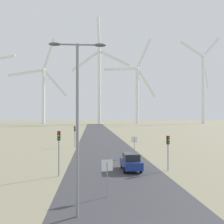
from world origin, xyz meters
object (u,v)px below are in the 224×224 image
(wind_turbine_right, at_px, (137,88))
(wind_turbine_far_right, at_px, (203,81))
(traffic_light_post_mid_left, at_px, (75,132))
(stop_sign_near, at_px, (107,171))
(streetlamp, at_px, (77,107))
(stop_sign_far, at_px, (134,143))
(traffic_light_post_near_left, at_px, (59,143))
(wind_turbine_left, at_px, (43,89))
(wind_turbine_center, at_px, (99,78))
(traffic_light_post_near_right, at_px, (168,145))
(car_approaching, at_px, (131,162))

(wind_turbine_right, height_order, wind_turbine_far_right, wind_turbine_far_right)
(traffic_light_post_mid_left, bearing_deg, stop_sign_near, -82.07)
(streetlamp, relative_size, traffic_light_post_mid_left, 2.63)
(stop_sign_far, height_order, wind_turbine_right, wind_turbine_right)
(streetlamp, height_order, traffic_light_post_near_left, streetlamp)
(stop_sign_near, bearing_deg, wind_turbine_left, 101.64)
(traffic_light_post_near_left, distance_m, traffic_light_post_mid_left, 23.40)
(wind_turbine_left, relative_size, wind_turbine_right, 1.00)
(wind_turbine_center, bearing_deg, traffic_light_post_near_left, -93.18)
(traffic_light_post_mid_left, height_order, wind_turbine_center, wind_turbine_center)
(wind_turbine_center, bearing_deg, wind_turbine_right, 5.96)
(traffic_light_post_near_right, bearing_deg, stop_sign_far, 103.66)
(stop_sign_far, xyz_separation_m, traffic_light_post_near_left, (-9.05, -10.42, 1.13))
(wind_turbine_left, height_order, wind_turbine_right, wind_turbine_left)
(traffic_light_post_near_left, relative_size, wind_turbine_center, 0.06)
(traffic_light_post_near_left, height_order, wind_turbine_far_right, wind_turbine_far_right)
(stop_sign_near, height_order, traffic_light_post_mid_left, traffic_light_post_mid_left)
(stop_sign_far, relative_size, wind_turbine_left, 0.05)
(wind_turbine_center, distance_m, wind_turbine_far_right, 74.85)
(wind_turbine_center, xyz_separation_m, wind_turbine_right, (27.03, 2.82, -6.00))
(traffic_light_post_near_right, bearing_deg, streetlamp, -126.88)
(traffic_light_post_mid_left, relative_size, car_approaching, 0.92)
(traffic_light_post_near_left, bearing_deg, car_approaching, 15.84)
(car_approaching, relative_size, wind_turbine_right, 0.07)
(stop_sign_near, xyz_separation_m, car_approaching, (3.07, 8.80, -0.96))
(wind_turbine_center, height_order, wind_turbine_right, wind_turbine_center)
(traffic_light_post_near_right, distance_m, wind_turbine_center, 156.81)
(traffic_light_post_near_left, bearing_deg, wind_turbine_far_right, 62.01)
(streetlamp, bearing_deg, wind_turbine_right, 78.82)
(traffic_light_post_near_right, xyz_separation_m, wind_turbine_right, (24.48, 156.94, 22.82))
(stop_sign_far, bearing_deg, wind_turbine_center, 90.16)
(car_approaching, bearing_deg, traffic_light_post_near_right, -6.84)
(stop_sign_near, distance_m, wind_turbine_right, 169.89)
(traffic_light_post_near_left, distance_m, wind_turbine_right, 164.05)
(car_approaching, bearing_deg, wind_turbine_right, 79.73)
(traffic_light_post_near_left, height_order, car_approaching, traffic_light_post_near_left)
(traffic_light_post_near_right, bearing_deg, wind_turbine_center, 90.95)
(stop_sign_near, height_order, wind_turbine_far_right, wind_turbine_far_right)
(stop_sign_far, height_order, car_approaching, stop_sign_far)
(car_approaching, height_order, wind_turbine_right, wind_turbine_right)
(car_approaching, bearing_deg, traffic_light_post_near_left, -164.16)
(wind_turbine_left, bearing_deg, traffic_light_post_near_right, -75.47)
(stop_sign_far, bearing_deg, traffic_light_post_near_right, -76.34)
(traffic_light_post_near_right, relative_size, wind_turbine_right, 0.06)
(traffic_light_post_mid_left, distance_m, car_approaching, 22.60)
(wind_turbine_left, xyz_separation_m, wind_turbine_far_right, (114.49, -7.37, 5.35))
(car_approaching, bearing_deg, wind_turbine_left, 103.28)
(traffic_light_post_near_right, distance_m, car_approaching, 4.30)
(traffic_light_post_near_right, height_order, car_approaching, traffic_light_post_near_right)
(traffic_light_post_mid_left, height_order, wind_turbine_left, wind_turbine_left)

